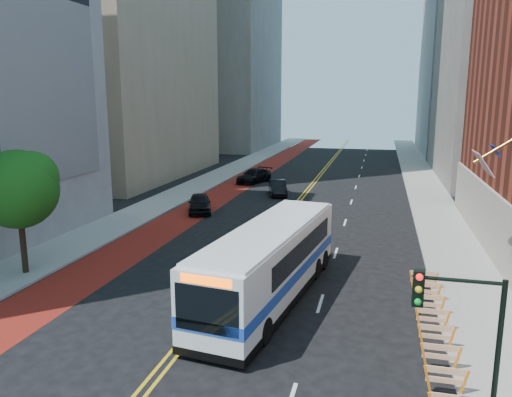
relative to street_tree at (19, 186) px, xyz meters
The scene contains 14 objects.
ground 13.68m from the street_tree, 28.25° to the right, with size 160.00×160.00×0.00m, color black.
sidewalk_left 24.45m from the street_tree, 91.81° to the left, with size 4.00×140.00×0.15m, color gray.
sidewalk_right 33.73m from the street_tree, 45.87° to the left, with size 4.00×140.00×0.15m, color gray.
bus_lane_paint 24.66m from the street_tree, 82.53° to the left, with size 3.60×140.00×0.01m, color maroon.
center_line_inner 26.84m from the street_tree, 65.21° to the left, with size 0.14×140.00×0.01m, color gold.
center_line_outer 26.99m from the street_tree, 64.51° to the left, with size 0.14×140.00×0.01m, color gold.
lane_dashes 36.09m from the street_tree, 63.34° to the left, with size 0.14×98.20×0.01m.
construction_barriers 21.43m from the street_tree, ahead, with size 1.42×10.91×1.00m.
street_tree is the anchor object (origin of this frame).
traffic_signal 22.79m from the street_tree, 24.82° to the right, with size 2.21×0.34×5.07m.
transit_bus 13.99m from the street_tree, ahead, with size 4.56×13.38×3.61m.
car_a 17.51m from the street_tree, 76.88° to the left, with size 1.84×4.57×1.56m, color black.
car_b 27.38m from the street_tree, 71.19° to the left, with size 1.55×4.45×1.47m, color black.
car_c 32.92m from the street_tree, 81.91° to the left, with size 2.15×5.28×1.53m, color black.
Camera 1 is at (7.20, -16.07, 9.49)m, focal length 35.00 mm.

